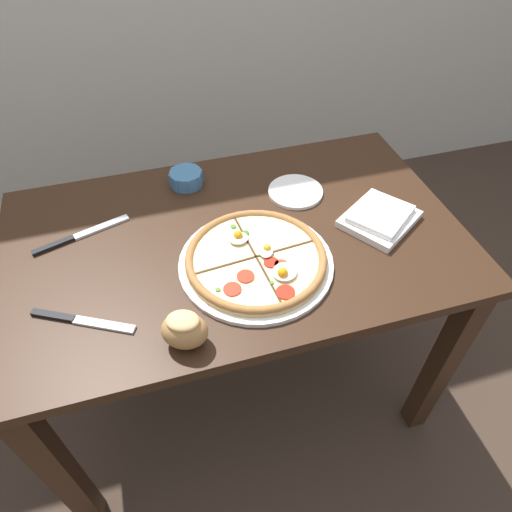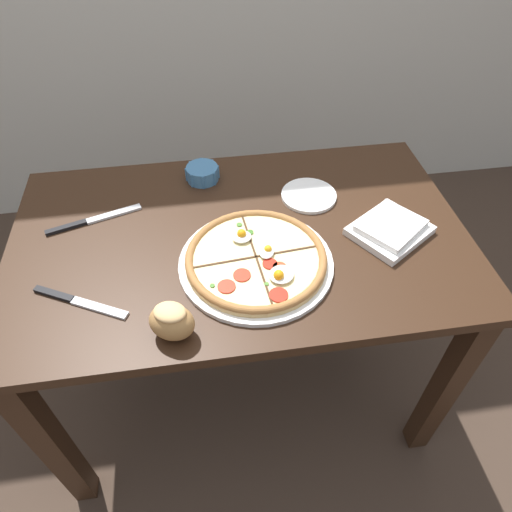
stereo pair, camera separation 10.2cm
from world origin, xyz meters
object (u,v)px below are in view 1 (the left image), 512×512
object	(u,v)px
pizza	(256,259)
napkin_folded	(380,217)
dining_table	(236,268)
knife_main	(81,321)
ramekin_bowl	(186,178)
side_saucer	(295,192)
bread_piece_near	(184,330)
knife_spare	(81,235)

from	to	relation	value
pizza	napkin_folded	xyz separation A→B (m)	(0.36, 0.06, -0.00)
dining_table	knife_main	xyz separation A→B (m)	(-0.39, -0.17, 0.12)
knife_main	pizza	bearing A→B (deg)	35.45
pizza	knife_main	world-z (taller)	pizza
ramekin_bowl	napkin_folded	xyz separation A→B (m)	(0.46, -0.31, -0.01)
ramekin_bowl	dining_table	bearing A→B (deg)	-72.92
napkin_folded	knife_main	distance (m)	0.78
dining_table	napkin_folded	size ratio (longest dim) A/B	4.89
ramekin_bowl	knife_main	bearing A→B (deg)	-125.98
side_saucer	ramekin_bowl	bearing A→B (deg)	156.15
knife_main	side_saucer	bearing A→B (deg)	53.91
bread_piece_near	knife_spare	world-z (taller)	bread_piece_near
pizza	napkin_folded	size ratio (longest dim) A/B	1.55
napkin_folded	ramekin_bowl	bearing A→B (deg)	146.29
knife_spare	bread_piece_near	bearing A→B (deg)	-80.44
dining_table	ramekin_bowl	bearing A→B (deg)	107.08
pizza	knife_spare	distance (m)	0.46
dining_table	knife_main	world-z (taller)	knife_main
pizza	knife_main	size ratio (longest dim) A/B	1.71
pizza	ramekin_bowl	world-z (taller)	pizza
knife_main	knife_spare	bearing A→B (deg)	116.67
knife_spare	pizza	bearing A→B (deg)	-46.63
bread_piece_near	knife_spare	bearing A→B (deg)	117.35
ramekin_bowl	knife_spare	size ratio (longest dim) A/B	0.40
ramekin_bowl	side_saucer	bearing A→B (deg)	-23.85
knife_spare	knife_main	bearing A→B (deg)	-108.75
knife_main	bread_piece_near	bearing A→B (deg)	-1.33
napkin_folded	bread_piece_near	distance (m)	0.61
knife_spare	dining_table	bearing A→B (deg)	-34.02
napkin_folded	bread_piece_near	xyz separation A→B (m)	(-0.56, -0.23, 0.03)
pizza	bread_piece_near	world-z (taller)	bread_piece_near
pizza	bread_piece_near	xyz separation A→B (m)	(-0.20, -0.17, 0.03)
dining_table	knife_spare	size ratio (longest dim) A/B	4.80
bread_piece_near	ramekin_bowl	bearing A→B (deg)	79.73
side_saucer	knife_main	bearing A→B (deg)	-153.72
ramekin_bowl	bread_piece_near	size ratio (longest dim) A/B	0.85
pizza	napkin_folded	bearing A→B (deg)	9.36
dining_table	pizza	size ratio (longest dim) A/B	3.16
napkin_folded	pizza	bearing A→B (deg)	-170.64
napkin_folded	side_saucer	size ratio (longest dim) A/B	1.55
knife_spare	ramekin_bowl	bearing A→B (deg)	7.52
dining_table	napkin_folded	bearing A→B (deg)	-8.00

